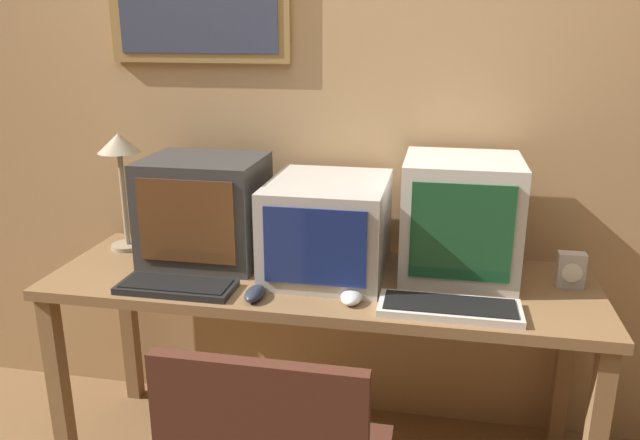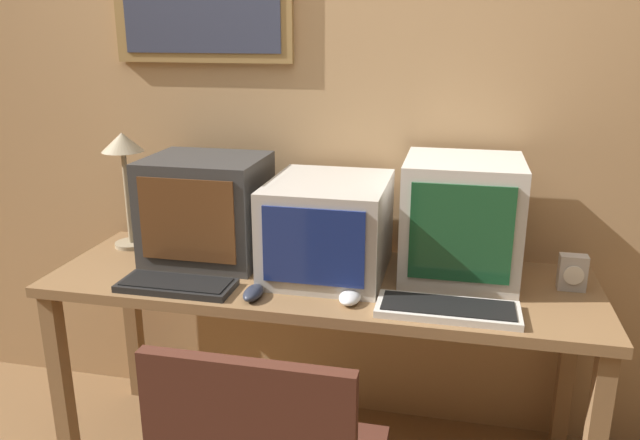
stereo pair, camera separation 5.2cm
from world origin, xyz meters
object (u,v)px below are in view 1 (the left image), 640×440
at_px(mouse_near_keyboard, 255,293).
at_px(mouse_far_corner, 352,297).
at_px(keyboard_side, 449,308).
at_px(desk_clock, 571,270).
at_px(keyboard_main, 177,286).
at_px(desk_lamp, 120,160).
at_px(monitor_left, 205,210).
at_px(monitor_right, 460,218).
at_px(monitor_center, 328,227).

bearing_deg(mouse_near_keyboard, mouse_far_corner, 6.78).
relative_size(keyboard_side, desk_clock, 3.61).
bearing_deg(keyboard_main, desk_lamp, 135.23).
relative_size(keyboard_side, mouse_near_keyboard, 3.61).
bearing_deg(keyboard_main, desk_clock, 12.38).
distance_m(desk_clock, desk_lamp, 1.65).
relative_size(monitor_left, monitor_right, 1.02).
height_order(mouse_near_keyboard, desk_clock, desk_clock).
xyz_separation_m(monitor_left, keyboard_main, (0.01, -0.30, -0.18)).
xyz_separation_m(keyboard_side, desk_clock, (0.39, 0.27, 0.05)).
relative_size(monitor_right, mouse_far_corner, 3.71).
bearing_deg(monitor_center, desk_clock, 1.34).
height_order(monitor_right, mouse_far_corner, monitor_right).
bearing_deg(mouse_near_keyboard, keyboard_side, 2.49).
bearing_deg(monitor_left, monitor_center, -4.69).
bearing_deg(monitor_right, keyboard_side, -94.58).
height_order(monitor_center, monitor_right, monitor_right).
relative_size(monitor_right, keyboard_main, 1.08).
relative_size(mouse_far_corner, desk_lamp, 0.25).
bearing_deg(keyboard_side, mouse_far_corner, 178.11).
relative_size(monitor_right, desk_lamp, 0.92).
distance_m(monitor_left, monitor_right, 0.91).
xyz_separation_m(mouse_far_corner, desk_lamp, (-0.93, 0.33, 0.33)).
distance_m(monitor_right, keyboard_main, 0.97).
bearing_deg(monitor_center, keyboard_side, -30.80).
bearing_deg(desk_lamp, monitor_right, -1.75).
height_order(monitor_left, monitor_right, monitor_right).
height_order(monitor_right, desk_lamp, desk_lamp).
xyz_separation_m(monitor_center, desk_lamp, (-0.81, 0.09, 0.19)).
bearing_deg(monitor_center, monitor_right, 7.07).
distance_m(monitor_left, desk_clock, 1.28).
bearing_deg(mouse_near_keyboard, monitor_right, 27.82).
xyz_separation_m(keyboard_main, mouse_far_corner, (0.58, 0.02, 0.01)).
height_order(keyboard_main, desk_lamp, desk_lamp).
bearing_deg(mouse_far_corner, keyboard_side, -1.89).
distance_m(keyboard_main, desk_clock, 1.30).
distance_m(monitor_center, desk_lamp, 0.84).
bearing_deg(mouse_far_corner, monitor_right, 42.33).
relative_size(keyboard_main, mouse_near_keyboard, 3.22).
height_order(monitor_center, mouse_near_keyboard, monitor_center).
height_order(monitor_left, mouse_near_keyboard, monitor_left).
relative_size(monitor_left, keyboard_main, 1.09).
relative_size(mouse_far_corner, desk_clock, 0.94).
height_order(monitor_left, mouse_far_corner, monitor_left).
bearing_deg(monitor_left, monitor_right, 1.10).
xyz_separation_m(keyboard_side, mouse_near_keyboard, (-0.60, -0.03, 0.01)).
height_order(keyboard_side, desk_clock, desk_clock).
xyz_separation_m(keyboard_main, keyboard_side, (0.88, 0.01, 0.00)).
relative_size(mouse_near_keyboard, mouse_far_corner, 1.07).
distance_m(keyboard_main, desk_lamp, 0.60).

